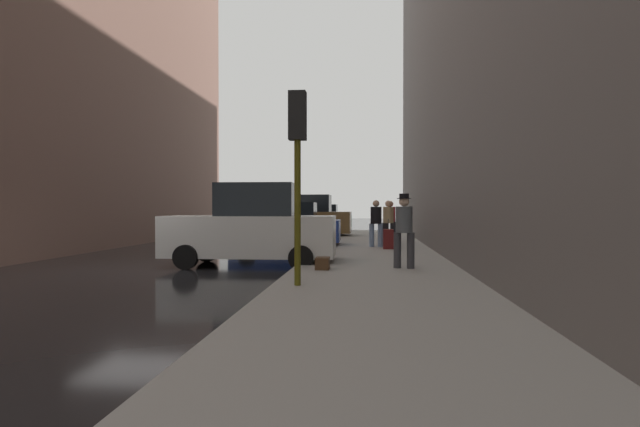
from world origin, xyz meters
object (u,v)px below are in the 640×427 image
object	(u,v)px
pedestrian_in_red_jacket	(390,219)
pedestrian_in_tan_coat	(388,220)
fire_hydrant	(329,239)
duffel_bag	(323,263)
traffic_light	(298,145)
parked_dark_green_sedan	(320,219)
parked_white_van	(252,228)
pedestrian_in_jeans	(376,221)
rolling_suitcase	(388,239)
parked_bronze_suv	(308,218)
parked_blue_sedan	(288,226)
pedestrian_with_beanie	(404,227)

from	to	relation	value
pedestrian_in_red_jacket	pedestrian_in_tan_coat	size ratio (longest dim) A/B	1.00
fire_hydrant	pedestrian_in_tan_coat	world-z (taller)	pedestrian_in_tan_coat
duffel_bag	traffic_light	bearing A→B (deg)	-95.79
parked_dark_green_sedan	fire_hydrant	xyz separation A→B (m)	(1.80, -15.49, -0.35)
parked_white_van	pedestrian_in_tan_coat	size ratio (longest dim) A/B	2.71
pedestrian_in_red_jacket	pedestrian_in_tan_coat	xyz separation A→B (m)	(-0.14, -1.54, 0.00)
duffel_bag	pedestrian_in_jeans	bearing A→B (deg)	78.79
parked_dark_green_sedan	duffel_bag	size ratio (longest dim) A/B	9.58
pedestrian_in_jeans	rolling_suitcase	distance (m)	1.09
traffic_light	pedestrian_in_tan_coat	xyz separation A→B (m)	(2.07, 10.06, -1.65)
parked_bronze_suv	parked_dark_green_sedan	bearing A→B (deg)	90.00
parked_bronze_suv	pedestrian_in_red_jacket	size ratio (longest dim) A/B	2.70
traffic_light	pedestrian_in_jeans	bearing A→B (deg)	80.19
pedestrian_in_tan_coat	duffel_bag	bearing A→B (deg)	-103.45
pedestrian_in_tan_coat	duffel_bag	xyz separation A→B (m)	(-1.83, -7.65, -0.81)
pedestrian_in_tan_coat	pedestrian_in_red_jacket	bearing A→B (deg)	84.63
parked_blue_sedan	parked_bronze_suv	bearing A→B (deg)	90.00
parked_white_van	parked_dark_green_sedan	bearing A→B (deg)	90.00
parked_blue_sedan	parked_dark_green_sedan	world-z (taller)	same
traffic_light	pedestrian_with_beanie	xyz separation A→B (m)	(2.16, 2.81, -1.62)
fire_hydrant	duffel_bag	size ratio (longest dim) A/B	1.60
fire_hydrant	rolling_suitcase	bearing A→B (deg)	8.30
parked_white_van	traffic_light	bearing A→B (deg)	-66.15
parked_dark_green_sedan	traffic_light	bearing A→B (deg)	-85.51
traffic_light	parked_white_van	bearing A→B (deg)	113.85
fire_hydrant	traffic_light	bearing A→B (deg)	-89.65
parked_white_van	duffel_bag	world-z (taller)	parked_white_van
pedestrian_in_jeans	pedestrian_in_red_jacket	world-z (taller)	same
pedestrian_in_red_jacket	rolling_suitcase	world-z (taller)	pedestrian_in_red_jacket
parked_bronze_suv	pedestrian_in_tan_coat	xyz separation A→B (m)	(3.93, -6.62, 0.07)
parked_dark_green_sedan	pedestrian_in_jeans	xyz separation A→B (m)	(3.45, -14.40, 0.26)
fire_hydrant	pedestrian_in_jeans	distance (m)	2.06
parked_bronze_suv	pedestrian_in_jeans	size ratio (longest dim) A/B	2.70
parked_dark_green_sedan	traffic_light	distance (m)	23.76
traffic_light	pedestrian_in_tan_coat	world-z (taller)	traffic_light
pedestrian_in_jeans	duffel_bag	size ratio (longest dim) A/B	3.89
fire_hydrant	rolling_suitcase	world-z (taller)	rolling_suitcase
pedestrian_in_tan_coat	traffic_light	bearing A→B (deg)	-101.65
pedestrian_in_jeans	parked_dark_green_sedan	bearing A→B (deg)	103.46
fire_hydrant	pedestrian_with_beanie	xyz separation A→B (m)	(2.21, -5.31, 0.64)
parked_blue_sedan	parked_bronze_suv	world-z (taller)	parked_bronze_suv
parked_dark_green_sedan	fire_hydrant	size ratio (longest dim) A/B	5.99
pedestrian_in_jeans	pedestrian_in_red_jacket	size ratio (longest dim) A/B	1.00
pedestrian_in_red_jacket	pedestrian_with_beanie	size ratio (longest dim) A/B	0.96
parked_dark_green_sedan	pedestrian_in_tan_coat	world-z (taller)	pedestrian_in_tan_coat
parked_dark_green_sedan	pedestrian_with_beanie	xyz separation A→B (m)	(4.01, -20.80, 0.29)
traffic_light	duffel_bag	distance (m)	3.46
rolling_suitcase	parked_blue_sedan	bearing A→B (deg)	155.48
pedestrian_with_beanie	rolling_suitcase	xyz separation A→B (m)	(-0.15, 5.61, -0.65)
parked_dark_green_sedan	pedestrian_with_beanie	size ratio (longest dim) A/B	2.37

